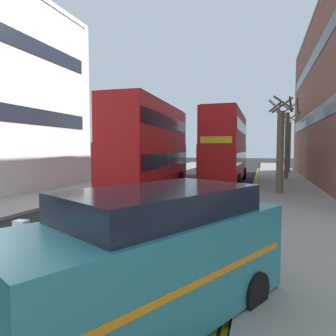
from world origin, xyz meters
TOP-DOWN VIEW (x-y plane):
  - sidewalk_right at (6.50, 16.00)m, footprint 4.00×80.00m
  - sidewalk_left at (-6.50, 16.00)m, footprint 4.00×80.00m
  - kerb_line_outer at (4.40, 14.00)m, footprint 0.10×56.00m
  - kerb_line_inner at (4.24, 14.00)m, footprint 0.10×56.00m
  - traffic_island at (0.00, 2.07)m, footprint 1.10×2.20m
  - keep_left_bollard at (0.00, 2.07)m, footprint 0.36×0.28m
  - double_decker_bus_away at (-2.08, 15.42)m, footprint 3.10×10.89m
  - double_decker_bus_oncoming at (2.07, 21.54)m, footprint 2.83×10.82m
  - taxi_minivan at (3.28, 1.10)m, footprint 3.87×5.13m
  - street_tree_near at (5.85, 15.86)m, footprint 1.43×1.45m
  - street_tree_mid at (7.55, 32.03)m, footprint 1.85×1.86m
  - street_tree_far at (6.88, 25.72)m, footprint 1.92×1.86m

SIDE VIEW (x-z plane):
  - kerb_line_outer at x=4.40m, z-range 0.00..0.01m
  - kerb_line_inner at x=4.24m, z-range 0.00..0.01m
  - traffic_island at x=0.00m, z-range 0.00..0.10m
  - sidewalk_right at x=6.50m, z-range 0.00..0.14m
  - sidewalk_left at x=-6.50m, z-range 0.00..0.14m
  - keep_left_bollard at x=0.00m, z-range 0.05..1.16m
  - taxi_minivan at x=3.28m, z-range 0.01..2.13m
  - street_tree_near at x=5.85m, z-range -0.02..5.63m
  - double_decker_bus_away at x=-2.08m, z-range 0.21..5.85m
  - double_decker_bus_oncoming at x=2.07m, z-range 0.21..5.85m
  - street_tree_mid at x=7.55m, z-range 0.13..6.65m
  - street_tree_far at x=6.88m, z-range -0.06..6.85m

